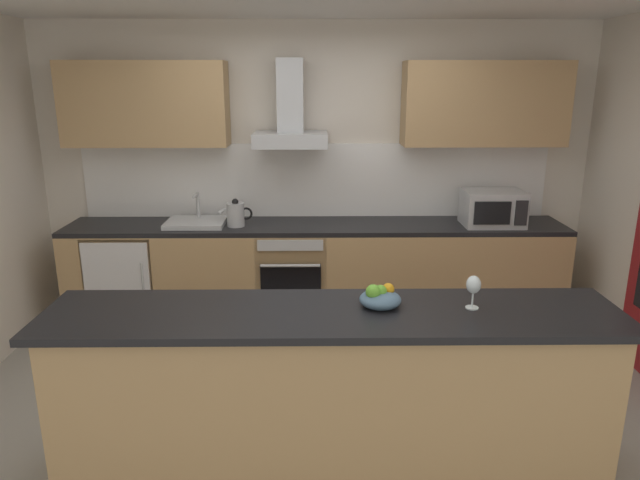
{
  "coord_description": "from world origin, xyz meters",
  "views": [
    {
      "loc": [
        -0.02,
        -3.32,
        2.11
      ],
      "look_at": [
        0.02,
        0.45,
        1.05
      ],
      "focal_mm": 32.1,
      "sensor_mm": 36.0,
      "label": 1
    }
  ],
  "objects_px": {
    "microwave": "(493,208)",
    "sink": "(196,222)",
    "refrigerator": "(128,278)",
    "range_hood": "(290,119)",
    "oven": "(292,273)",
    "wine_glass": "(473,286)",
    "fruit_bowl": "(380,298)",
    "kettle": "(236,214)"
  },
  "relations": [
    {
      "from": "sink",
      "to": "wine_glass",
      "type": "height_order",
      "value": "sink"
    },
    {
      "from": "wine_glass",
      "to": "sink",
      "type": "bearing_deg",
      "value": 132.06
    },
    {
      "from": "oven",
      "to": "fruit_bowl",
      "type": "height_order",
      "value": "fruit_bowl"
    },
    {
      "from": "oven",
      "to": "microwave",
      "type": "height_order",
      "value": "microwave"
    },
    {
      "from": "microwave",
      "to": "sink",
      "type": "relative_size",
      "value": 1.0
    },
    {
      "from": "range_hood",
      "to": "fruit_bowl",
      "type": "relative_size",
      "value": 3.27
    },
    {
      "from": "refrigerator",
      "to": "kettle",
      "type": "relative_size",
      "value": 2.94
    },
    {
      "from": "sink",
      "to": "range_hood",
      "type": "distance_m",
      "value": 1.19
    },
    {
      "from": "wine_glass",
      "to": "fruit_bowl",
      "type": "distance_m",
      "value": 0.48
    },
    {
      "from": "refrigerator",
      "to": "fruit_bowl",
      "type": "distance_m",
      "value": 2.86
    },
    {
      "from": "oven",
      "to": "wine_glass",
      "type": "distance_m",
      "value": 2.35
    },
    {
      "from": "sink",
      "to": "oven",
      "type": "bearing_deg",
      "value": -0.77
    },
    {
      "from": "oven",
      "to": "refrigerator",
      "type": "relative_size",
      "value": 0.94
    },
    {
      "from": "refrigerator",
      "to": "range_hood",
      "type": "height_order",
      "value": "range_hood"
    },
    {
      "from": "oven",
      "to": "wine_glass",
      "type": "height_order",
      "value": "wine_glass"
    },
    {
      "from": "refrigerator",
      "to": "fruit_bowl",
      "type": "bearing_deg",
      "value": -44.99
    },
    {
      "from": "refrigerator",
      "to": "wine_glass",
      "type": "relative_size",
      "value": 4.78
    },
    {
      "from": "sink",
      "to": "range_hood",
      "type": "height_order",
      "value": "range_hood"
    },
    {
      "from": "oven",
      "to": "kettle",
      "type": "relative_size",
      "value": 2.77
    },
    {
      "from": "kettle",
      "to": "wine_glass",
      "type": "bearing_deg",
      "value": -53.27
    },
    {
      "from": "kettle",
      "to": "fruit_bowl",
      "type": "xyz_separation_m",
      "value": [
        1.01,
        -1.95,
        0.0
      ]
    },
    {
      "from": "microwave",
      "to": "range_hood",
      "type": "relative_size",
      "value": 0.69
    },
    {
      "from": "oven",
      "to": "range_hood",
      "type": "height_order",
      "value": "range_hood"
    },
    {
      "from": "kettle",
      "to": "fruit_bowl",
      "type": "relative_size",
      "value": 1.31
    },
    {
      "from": "refrigerator",
      "to": "microwave",
      "type": "relative_size",
      "value": 1.7
    },
    {
      "from": "range_hood",
      "to": "sink",
      "type": "bearing_deg",
      "value": -171.79
    },
    {
      "from": "refrigerator",
      "to": "range_hood",
      "type": "bearing_deg",
      "value": 5.23
    },
    {
      "from": "microwave",
      "to": "sink",
      "type": "xyz_separation_m",
      "value": [
        -2.55,
        0.04,
        -0.12
      ]
    },
    {
      "from": "sink",
      "to": "wine_glass",
      "type": "bearing_deg",
      "value": -47.94
    },
    {
      "from": "kettle",
      "to": "wine_glass",
      "type": "distance_m",
      "value": 2.48
    },
    {
      "from": "oven",
      "to": "sink",
      "type": "xyz_separation_m",
      "value": [
        -0.82,
        0.01,
        0.47
      ]
    },
    {
      "from": "oven",
      "to": "fruit_bowl",
      "type": "relative_size",
      "value": 3.64
    },
    {
      "from": "kettle",
      "to": "fruit_bowl",
      "type": "height_order",
      "value": "kettle"
    },
    {
      "from": "sink",
      "to": "range_hood",
      "type": "relative_size",
      "value": 0.69
    },
    {
      "from": "wine_glass",
      "to": "refrigerator",
      "type": "bearing_deg",
      "value": 140.6
    },
    {
      "from": "microwave",
      "to": "fruit_bowl",
      "type": "xyz_separation_m",
      "value": [
        -1.19,
        -1.96,
        -0.04
      ]
    },
    {
      "from": "sink",
      "to": "kettle",
      "type": "height_order",
      "value": "sink"
    },
    {
      "from": "microwave",
      "to": "sink",
      "type": "height_order",
      "value": "microwave"
    },
    {
      "from": "microwave",
      "to": "wine_glass",
      "type": "relative_size",
      "value": 2.81
    },
    {
      "from": "oven",
      "to": "sink",
      "type": "relative_size",
      "value": 1.6
    },
    {
      "from": "microwave",
      "to": "range_hood",
      "type": "distance_m",
      "value": 1.88
    },
    {
      "from": "sink",
      "to": "range_hood",
      "type": "xyz_separation_m",
      "value": [
        0.82,
        0.12,
        0.86
      ]
    }
  ]
}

